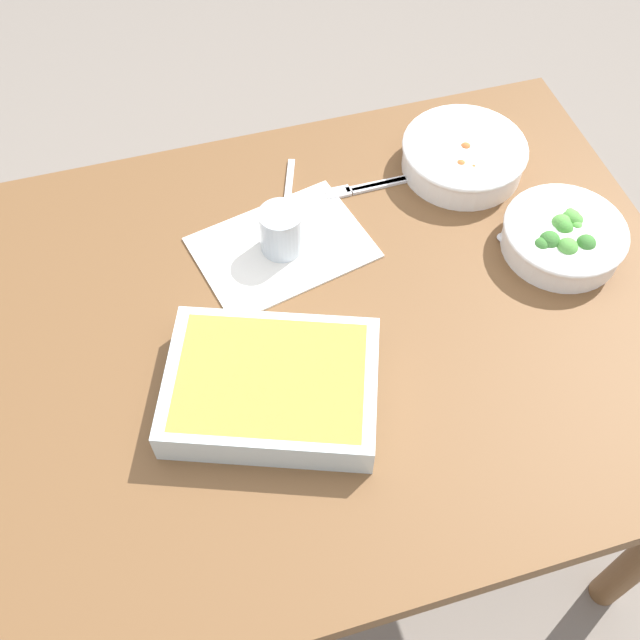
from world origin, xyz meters
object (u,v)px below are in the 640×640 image
(spoon_by_stew, at_px, (412,178))
(spoon_by_broccoli, at_px, (533,242))
(broccoli_bowl, at_px, (563,236))
(baking_dish, at_px, (271,385))
(drink_cup, at_px, (281,233))
(spoon_spare, at_px, (287,205))
(stew_bowl, at_px, (463,155))
(fork_on_table, at_px, (366,187))

(spoon_by_stew, distance_m, spoon_by_broccoli, 0.25)
(broccoli_bowl, bearing_deg, baking_dish, 14.89)
(drink_cup, bearing_deg, spoon_by_broccoli, 165.02)
(baking_dish, distance_m, spoon_spare, 0.38)
(baking_dish, bearing_deg, spoon_spare, -107.93)
(drink_cup, bearing_deg, stew_bowl, -165.42)
(baking_dish, relative_size, spoon_by_broccoli, 2.17)
(stew_bowl, distance_m, spoon_by_stew, 0.10)
(broccoli_bowl, distance_m, fork_on_table, 0.35)
(stew_bowl, xyz_separation_m, spoon_by_broccoli, (-0.05, 0.20, -0.03))
(broccoli_bowl, bearing_deg, drink_cup, -16.14)
(broccoli_bowl, height_order, spoon_by_broccoli, broccoli_bowl)
(baking_dish, xyz_separation_m, spoon_by_stew, (-0.35, -0.36, -0.03))
(drink_cup, height_order, fork_on_table, drink_cup)
(broccoli_bowl, xyz_separation_m, fork_on_table, (0.27, -0.22, -0.03))
(stew_bowl, relative_size, drink_cup, 2.64)
(broccoli_bowl, relative_size, baking_dish, 0.57)
(stew_bowl, xyz_separation_m, broccoli_bowl, (-0.09, 0.22, -0.00))
(drink_cup, bearing_deg, fork_on_table, -152.16)
(spoon_spare, height_order, fork_on_table, spoon_spare)
(drink_cup, relative_size, spoon_by_broccoli, 0.52)
(broccoli_bowl, distance_m, drink_cup, 0.47)
(broccoli_bowl, bearing_deg, spoon_by_broccoli, -27.69)
(stew_bowl, bearing_deg, fork_on_table, -0.16)
(fork_on_table, bearing_deg, broccoli_bowl, 140.11)
(baking_dish, bearing_deg, spoon_by_broccoli, -161.91)
(spoon_by_broccoli, bearing_deg, stew_bowl, -76.90)
(spoon_by_stew, bearing_deg, baking_dish, 46.02)
(broccoli_bowl, bearing_deg, stew_bowl, -69.08)
(drink_cup, bearing_deg, broccoli_bowl, 163.86)
(spoon_spare, bearing_deg, broccoli_bowl, 152.11)
(baking_dish, relative_size, drink_cup, 4.21)
(broccoli_bowl, xyz_separation_m, baking_dish, (0.53, 0.14, 0.00))
(stew_bowl, relative_size, broccoli_bowl, 1.10)
(broccoli_bowl, relative_size, fork_on_table, 1.16)
(baking_dish, xyz_separation_m, drink_cup, (-0.09, -0.27, 0.00))
(spoon_spare, bearing_deg, drink_cup, 70.66)
(spoon_by_broccoli, xyz_separation_m, spoon_spare, (0.38, -0.20, 0.00))
(spoon_by_broccoli, bearing_deg, drink_cup, -14.98)
(stew_bowl, distance_m, spoon_by_broccoli, 0.21)
(spoon_by_broccoli, bearing_deg, broccoli_bowl, 152.31)
(drink_cup, distance_m, spoon_by_stew, 0.28)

